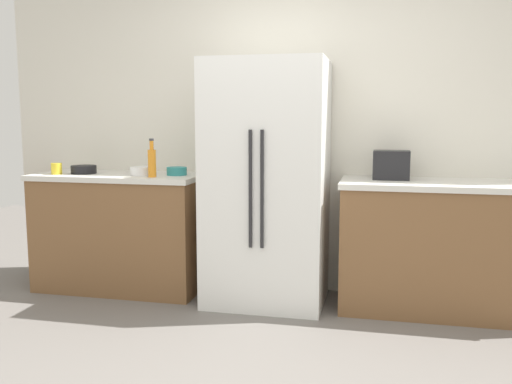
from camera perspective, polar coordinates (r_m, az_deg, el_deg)
kitchen_back_panel at (r=4.39m, az=5.40°, el=8.72°), size 5.02×0.10×2.90m
counter_left at (r=4.58m, az=-13.65°, el=-3.92°), size 1.32×0.61×0.92m
counter_right at (r=4.14m, az=19.12°, el=-5.37°), size 1.51×0.61×0.92m
refrigerator at (r=4.07m, az=1.10°, el=0.89°), size 0.86×0.69×1.77m
toaster at (r=4.10m, az=13.67°, el=2.70°), size 0.25×0.18×0.21m
bottle_a at (r=4.20m, az=-10.60°, el=3.07°), size 0.06×0.06×0.29m
cup_b at (r=4.61m, az=-19.74°, el=2.27°), size 0.08×0.08×0.09m
bowl_a at (r=4.61m, az=-17.22°, el=2.22°), size 0.20×0.20×0.06m
bowl_b at (r=4.36m, az=-11.49°, el=2.12°), size 0.20×0.20×0.06m
bowl_c at (r=4.32m, az=-8.11°, el=2.13°), size 0.15×0.15×0.06m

